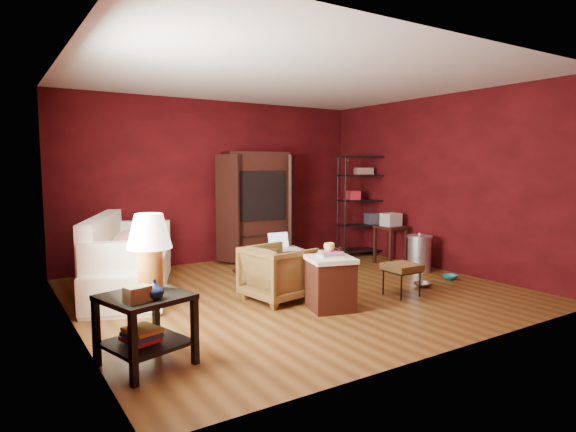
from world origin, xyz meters
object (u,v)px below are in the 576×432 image
at_px(side_table, 147,274).
at_px(wire_shelving, 364,201).
at_px(sofa, 131,259).
at_px(tv_armoire, 255,204).
at_px(laptop_desk, 282,252).
at_px(armchair, 278,270).
at_px(hamper, 330,282).

xyz_separation_m(side_table, wire_shelving, (4.86, 2.76, 0.26)).
distance_m(side_table, wire_shelving, 5.59).
distance_m(sofa, tv_armoire, 2.78).
bearing_deg(laptop_desk, wire_shelving, 30.44).
relative_size(side_table, laptop_desk, 1.80).
bearing_deg(armchair, hamper, -163.75).
distance_m(hamper, laptop_desk, 1.44).
bearing_deg(armchair, sofa, 38.01).
relative_size(armchair, side_table, 0.60).
distance_m(hamper, tv_armoire, 3.29).
bearing_deg(armchair, tv_armoire, -31.67).
distance_m(side_table, laptop_desk, 3.03).
bearing_deg(hamper, sofa, 131.18).
relative_size(tv_armoire, wire_shelving, 1.03).
relative_size(side_table, wire_shelving, 0.68).
relative_size(laptop_desk, wire_shelving, 0.38).
height_order(tv_armoire, wire_shelving, tv_armoire).
height_order(side_table, wire_shelving, wire_shelving).
bearing_deg(tv_armoire, sofa, -149.95).
distance_m(sofa, hamper, 2.68).
xyz_separation_m(hamper, tv_armoire, (0.72, 3.14, 0.68)).
xyz_separation_m(armchair, laptop_desk, (0.52, 0.75, 0.06)).
xyz_separation_m(side_table, laptop_desk, (2.44, 1.77, -0.32)).
height_order(hamper, laptop_desk, hamper).
relative_size(sofa, tv_armoire, 1.21).
bearing_deg(laptop_desk, side_table, -135.87).
xyz_separation_m(sofa, side_table, (-0.47, -2.37, 0.31)).
height_order(side_table, laptop_desk, side_table).
bearing_deg(side_table, tv_armoire, 49.80).
height_order(side_table, hamper, side_table).
relative_size(armchair, laptop_desk, 1.07).
distance_m(sofa, wire_shelving, 4.44).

